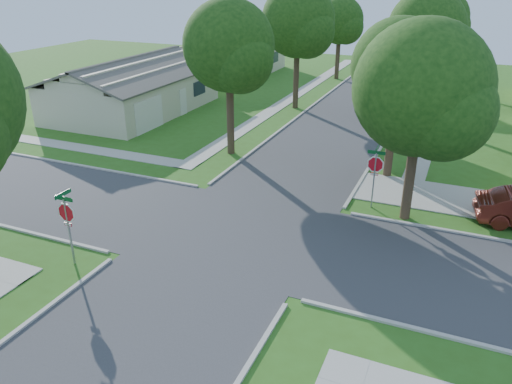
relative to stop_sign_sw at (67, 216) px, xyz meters
The scene contains 18 objects.
ground 6.95m from the stop_sign_sw, 45.00° to the left, with size 100.00×100.00×0.00m, color #305D19.
road_ns 6.95m from the stop_sign_sw, 45.00° to the left, with size 7.00×100.00×0.02m, color #333335.
sidewalk_ne 32.61m from the stop_sign_sw, 70.62° to the left, with size 1.20×40.00×0.04m, color #9E9B91.
sidewalk_nw 30.80m from the stop_sign_sw, 92.61° to the left, with size 1.20×40.00×0.04m, color #9E9B91.
driveway 17.38m from the stop_sign_sw, 43.12° to the left, with size 8.80×3.60×0.05m, color #9E9B91.
stop_sign_sw is the anchor object (origin of this frame).
stop_sign_ne 13.29m from the stop_sign_sw, 45.00° to the left, with size 1.05×0.80×2.98m.
tree_e_near 17.04m from the stop_sign_sw, 55.41° to the left, with size 4.97×4.80×8.28m.
tree_e_mid 27.71m from the stop_sign_sw, 69.80° to the left, with size 5.59×5.40×9.21m.
tree_e_far 40.04m from the stop_sign_sw, 76.27° to the left, with size 5.17×5.00×8.72m.
tree_w_near 14.30m from the stop_sign_sw, 89.77° to the left, with size 5.38×5.20×8.97m.
tree_w_mid 26.09m from the stop_sign_sw, 89.87° to the left, with size 5.80×5.60×9.56m.
tree_w_far 38.86m from the stop_sign_sw, 89.93° to the left, with size 4.76×4.60×8.04m.
tree_ne_corner 14.64m from the stop_sign_sw, 38.84° to the left, with size 5.80×5.60×8.66m.
house_nw_near 22.71m from the stop_sign_sw, 119.83° to the left, with size 8.42×13.60×4.23m.
house_nw_far 38.40m from the stop_sign_sw, 107.10° to the left, with size 8.42×13.60×4.23m.
car_curb_east 25.85m from the stop_sign_sw, 72.18° to the left, with size 1.78×4.43×1.51m, color black.
car_curb_west 47.06m from the stop_sign_sw, 85.73° to the left, with size 1.63×4.01×1.16m, color black.
Camera 1 is at (8.03, -16.92, 10.20)m, focal length 35.00 mm.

